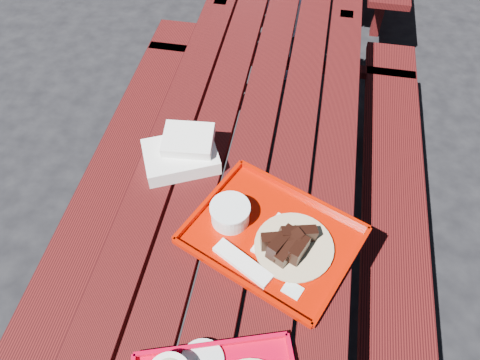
% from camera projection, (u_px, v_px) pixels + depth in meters
% --- Properties ---
extents(ground, '(60.00, 60.00, 0.00)m').
position_uv_depth(ground, '(246.00, 262.00, 2.21)').
color(ground, black).
rests_on(ground, ground).
extents(picnic_table_near, '(1.41, 2.40, 0.75)m').
position_uv_depth(picnic_table_near, '(247.00, 192.00, 1.77)').
color(picnic_table_near, '#4B0F0E').
rests_on(picnic_table_near, ground).
extents(far_tray, '(0.59, 0.53, 0.08)m').
position_uv_depth(far_tray, '(269.00, 235.00, 1.40)').
color(far_tray, '#B11000').
rests_on(far_tray, picnic_table_near).
extents(white_cloth, '(0.30, 0.26, 0.10)m').
position_uv_depth(white_cloth, '(183.00, 152.00, 1.58)').
color(white_cloth, white).
rests_on(white_cloth, picnic_table_near).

